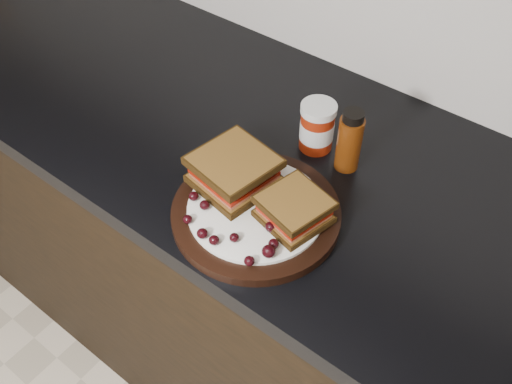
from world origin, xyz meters
TOP-DOWN VIEW (x-y plane):
  - base_cabinets at (0.00, 1.70)m, footprint 3.96×0.58m
  - countertop at (0.00, 1.70)m, footprint 3.98×0.60m
  - plate at (0.27, 1.55)m, footprint 0.28×0.28m
  - sandwich_left at (0.21, 1.57)m, footprint 0.14×0.14m
  - sandwich_right at (0.34, 1.56)m, footprint 0.12×0.12m
  - grape_0 at (0.18, 1.50)m, footprint 0.02×0.02m
  - grape_1 at (0.21, 1.49)m, footprint 0.02×0.02m
  - grape_2 at (0.21, 1.45)m, footprint 0.02×0.02m
  - grape_3 at (0.25, 1.45)m, footprint 0.02×0.02m
  - grape_4 at (0.27, 1.45)m, footprint 0.02×0.02m
  - grape_5 at (0.29, 1.47)m, footprint 0.02×0.02m
  - grape_6 at (0.34, 1.45)m, footprint 0.02×0.02m
  - grape_7 at (0.35, 1.48)m, footprint 0.02×0.02m
  - grape_8 at (0.35, 1.50)m, footprint 0.02×0.02m
  - grape_9 at (0.32, 1.52)m, footprint 0.02×0.02m
  - grape_10 at (0.35, 1.57)m, footprint 0.02×0.02m
  - grape_11 at (0.33, 1.57)m, footprint 0.02×0.02m
  - grape_12 at (0.34, 1.60)m, footprint 0.02×0.02m
  - grape_13 at (0.19, 1.59)m, footprint 0.02×0.02m
  - grape_14 at (0.19, 1.57)m, footprint 0.02×0.02m
  - grape_15 at (0.20, 1.54)m, footprint 0.02×0.02m
  - grape_16 at (0.22, 1.59)m, footprint 0.02×0.02m
  - grape_17 at (0.20, 1.57)m, footprint 0.02×0.02m
  - grape_18 at (0.19, 1.55)m, footprint 0.02×0.02m
  - condiment_jar at (0.26, 1.75)m, footprint 0.07×0.07m
  - oil_bottle at (0.33, 1.74)m, footprint 0.06×0.06m

SIDE VIEW (x-z plane):
  - base_cabinets at x=0.00m, z-range 0.00..0.86m
  - countertop at x=0.00m, z-range 0.86..0.90m
  - plate at x=0.27m, z-range 0.90..0.92m
  - grape_5 at x=0.29m, z-range 0.92..0.94m
  - grape_2 at x=0.21m, z-range 0.92..0.94m
  - grape_11 at x=0.33m, z-range 0.92..0.94m
  - grape_14 at x=0.19m, z-range 0.92..0.94m
  - grape_6 at x=0.34m, z-range 0.92..0.94m
  - grape_0 at x=0.18m, z-range 0.92..0.94m
  - grape_4 at x=0.27m, z-range 0.92..0.94m
  - grape_8 at x=0.35m, z-range 0.92..0.94m
  - grape_16 at x=0.22m, z-range 0.92..0.94m
  - grape_1 at x=0.21m, z-range 0.92..0.94m
  - grape_12 at x=0.34m, z-range 0.92..0.94m
  - grape_3 at x=0.25m, z-range 0.92..0.94m
  - grape_10 at x=0.35m, z-range 0.92..0.94m
  - grape_9 at x=0.32m, z-range 0.92..0.94m
  - grape_15 at x=0.20m, z-range 0.92..0.94m
  - grape_18 at x=0.19m, z-range 0.92..0.94m
  - grape_13 at x=0.19m, z-range 0.92..0.94m
  - grape_17 at x=0.20m, z-range 0.92..0.94m
  - grape_7 at x=0.35m, z-range 0.92..0.94m
  - sandwich_right at x=0.34m, z-range 0.92..0.97m
  - condiment_jar at x=0.26m, z-range 0.90..1.00m
  - sandwich_left at x=0.21m, z-range 0.92..0.98m
  - oil_bottle at x=0.33m, z-range 0.90..1.02m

